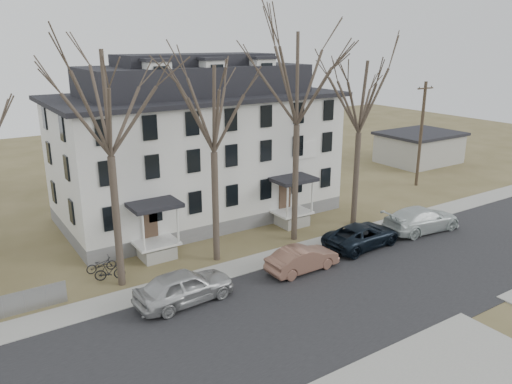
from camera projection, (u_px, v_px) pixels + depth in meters
ground at (394, 304)px, 25.64m from camera, size 120.00×120.00×0.00m
main_road at (366, 288)px, 27.24m from camera, size 120.00×10.00×0.04m
far_sidewalk at (299, 251)px, 32.04m from camera, size 120.00×2.00×0.08m
yellow_curb at (365, 239)px, 33.94m from camera, size 14.00×0.25×0.06m
boarding_house at (198, 146)px, 37.39m from camera, size 20.80×12.36×12.05m
distant_building at (419, 147)px, 54.75m from camera, size 8.50×6.50×3.35m
tree_far_left at (106, 96)px, 24.70m from camera, size 8.40×8.40×13.72m
tree_mid_left at (213, 103)px, 28.05m from camera, size 7.80×7.80×12.74m
tree_center at (298, 72)px, 30.75m from camera, size 9.00×9.00×14.70m
tree_mid_right at (361, 92)px, 34.06m from camera, size 7.80×7.80×12.74m
utility_pole_far at (421, 133)px, 45.08m from camera, size 2.00×0.28×9.50m
car_silver at (184, 287)px, 25.52m from camera, size 5.33×2.41×1.78m
car_tan at (302, 259)px, 29.09m from camera, size 4.54×1.67×1.48m
car_navy at (362, 236)px, 32.53m from camera, size 5.66×2.90×1.53m
car_white at (422, 220)px, 35.14m from camera, size 6.15×2.93×1.73m
bicycle_left at (101, 265)px, 29.01m from camera, size 1.75×0.65×0.91m
bicycle_right at (110, 272)px, 28.02m from camera, size 1.75×0.96×1.01m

